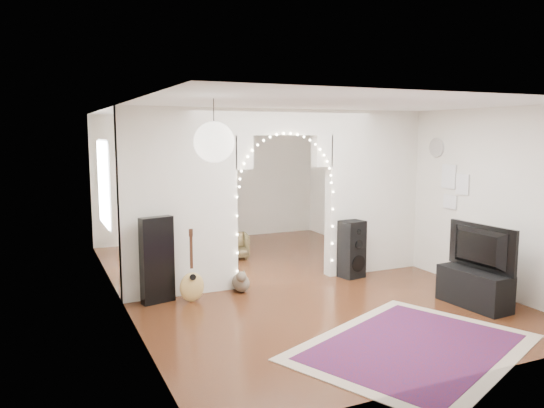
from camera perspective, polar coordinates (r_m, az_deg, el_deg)
name	(u,v)px	position (r m, az deg, el deg)	size (l,w,h in m)	color
floor	(283,281)	(8.51, 1.21, -8.27)	(7.50, 7.50, 0.00)	black
ceiling	(284,109)	(8.19, 1.26, 10.20)	(5.00, 7.50, 0.02)	white
wall_back	(210,178)	(11.72, -6.69, 2.80)	(5.00, 0.02, 2.70)	silver
wall_front	(459,242)	(5.16, 19.51, -3.84)	(5.00, 0.02, 2.70)	silver
wall_left	(118,206)	(7.52, -16.22, -0.19)	(0.02, 7.50, 2.70)	silver
wall_right	(412,190)	(9.59, 14.85, 1.50)	(0.02, 7.50, 2.70)	silver
divider_wall	(283,192)	(8.24, 1.24, 1.30)	(5.00, 0.20, 2.70)	silver
fairy_lights	(287,185)	(8.11, 1.63, 2.09)	(1.64, 0.04, 1.60)	#FFEABF
window	(104,183)	(9.28, -17.66, 2.13)	(0.04, 1.20, 1.40)	white
wall_clock	(437,148)	(9.07, 17.32, 5.82)	(0.31, 0.31, 0.03)	white
picture_frames	(453,186)	(8.81, 18.88, 1.80)	(0.02, 0.50, 0.70)	white
paper_lantern	(214,142)	(5.25, -6.25, 6.64)	(0.40, 0.40, 0.40)	white
ceiling_fan	(238,129)	(10.03, -3.73, 8.02)	(1.10, 1.10, 0.30)	#BA793E
area_rug	(414,347)	(6.22, 15.01, -14.63)	(2.62, 1.95, 0.02)	maroon
guitar_case	(157,260)	(7.49, -12.26, -5.91)	(0.46, 0.15, 1.20)	black
acoustic_guitar	(192,275)	(7.49, -8.63, -7.57)	(0.36, 0.15, 0.87)	tan
tabby_cat	(241,282)	(7.92, -3.37, -8.36)	(0.35, 0.56, 0.37)	brown
floor_speaker	(352,249)	(8.72, 8.58, -4.83)	(0.41, 0.38, 0.93)	black
media_console	(474,288)	(7.76, 20.91, -8.46)	(0.40, 1.00, 0.50)	black
tv	(476,248)	(7.63, 21.11, -4.42)	(1.07, 0.14, 0.62)	black
bookcase	(180,208)	(11.25, -9.87, -0.45)	(1.50, 0.38, 1.54)	beige
dining_table	(191,212)	(11.34, -8.69, -0.80)	(1.26, 0.89, 0.76)	brown
flower_vase	(191,204)	(11.32, -8.71, 0.04)	(0.18, 0.18, 0.19)	white
dining_chair_left	(235,246)	(9.98, -4.05, -4.51)	(0.50, 0.52, 0.47)	brown
dining_chair_right	(219,239)	(10.40, -5.72, -3.76)	(0.60, 0.62, 0.57)	brown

